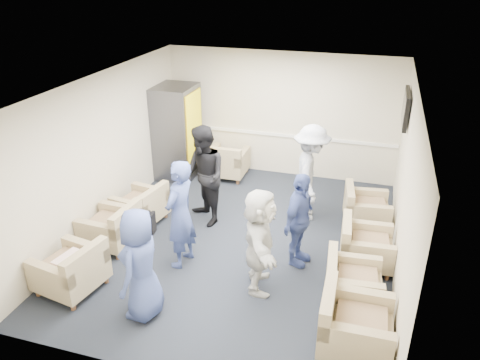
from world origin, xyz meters
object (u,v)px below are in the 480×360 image
(armchair_right_far, at_px, (363,210))
(vending_machine, at_px, (177,132))
(armchair_left_mid, at_px, (113,229))
(person_mid_right, at_px, (299,220))
(person_back_right, at_px, (310,173))
(person_front_left, at_px, (141,264))
(armchair_corner, at_px, (226,163))
(armchair_left_near, at_px, (73,271))
(armchair_right_midfar, at_px, (363,247))
(armchair_right_midnear, at_px, (350,283))
(person_back_left, at_px, (204,176))
(armchair_right_near, at_px, (351,326))
(person_mid_left, at_px, (180,214))
(person_front_right, at_px, (260,241))
(armchair_left_far, at_px, (143,207))

(armchair_right_far, bearing_deg, vending_machine, 67.55)
(armchair_left_mid, relative_size, person_mid_right, 0.56)
(armchair_right_far, relative_size, person_back_right, 0.49)
(person_front_left, bearing_deg, armchair_corner, -175.27)
(person_mid_right, bearing_deg, person_front_left, 148.86)
(armchair_left_near, height_order, vending_machine, vending_machine)
(armchair_right_midfar, bearing_deg, armchair_right_midnear, 168.70)
(armchair_left_near, bearing_deg, vending_machine, -167.79)
(person_back_left, xyz_separation_m, person_back_right, (1.78, 0.73, -0.02))
(armchair_right_near, height_order, vending_machine, vending_machine)
(person_mid_left, bearing_deg, armchair_right_midfar, 115.03)
(person_back_right, bearing_deg, person_mid_right, 172.48)
(armchair_left_mid, bearing_deg, person_mid_right, 101.06)
(armchair_right_midfar, bearing_deg, person_front_left, 122.08)
(armchair_right_midnear, xyz_separation_m, person_front_left, (-2.63, -1.05, 0.49))
(armchair_right_midnear, relative_size, armchair_right_far, 0.94)
(armchair_corner, bearing_deg, person_front_right, 114.66)
(person_front_left, bearing_deg, armchair_left_near, -95.96)
(armchair_left_far, bearing_deg, person_back_left, 117.47)
(armchair_right_midnear, distance_m, armchair_right_far, 2.20)
(person_back_left, bearing_deg, person_back_right, 68.41)
(armchair_left_far, xyz_separation_m, vending_machine, (-0.20, 2.12, 0.70))
(armchair_right_near, height_order, armchair_corner, armchair_right_near)
(armchair_corner, height_order, person_mid_right, person_mid_right)
(armchair_left_mid, xyz_separation_m, armchair_left_far, (0.11, 0.84, -0.01))
(armchair_corner, distance_m, person_front_left, 4.54)
(armchair_left_mid, relative_size, vending_machine, 0.43)
(armchair_left_mid, xyz_separation_m, armchair_right_midfar, (4.01, 0.64, -0.01))
(armchair_right_midfar, bearing_deg, person_front_right, 121.44)
(person_front_left, bearing_deg, person_front_right, 127.42)
(armchair_right_midnear, relative_size, person_mid_right, 0.53)
(armchair_right_near, relative_size, person_mid_left, 0.50)
(person_front_left, bearing_deg, armchair_right_midnear, 112.46)
(armchair_left_near, height_order, armchair_right_near, armchair_right_near)
(armchair_left_near, xyz_separation_m, person_mid_right, (2.96, 1.62, 0.44))
(armchair_right_midfar, height_order, person_mid_left, person_mid_left)
(armchair_left_mid, distance_m, armchair_right_far, 4.38)
(armchair_right_midfar, bearing_deg, vending_machine, 56.65)
(person_mid_left, xyz_separation_m, person_back_left, (-0.11, 1.31, 0.04))
(vending_machine, relative_size, person_front_left, 1.28)
(vending_machine, distance_m, person_back_right, 3.22)
(armchair_right_near, height_order, armchair_right_midnear, armchair_right_near)
(person_mid_left, height_order, person_mid_right, person_mid_left)
(person_mid_right, bearing_deg, armchair_left_mid, 111.40)
(armchair_left_mid, height_order, armchair_right_midfar, armchair_left_mid)
(armchair_left_near, bearing_deg, person_front_right, 118.67)
(armchair_right_midfar, bearing_deg, person_mid_right, 99.88)
(person_back_left, bearing_deg, person_front_left, -42.02)
(armchair_left_near, distance_m, armchair_corner, 4.45)
(person_back_right, relative_size, person_front_right, 1.13)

